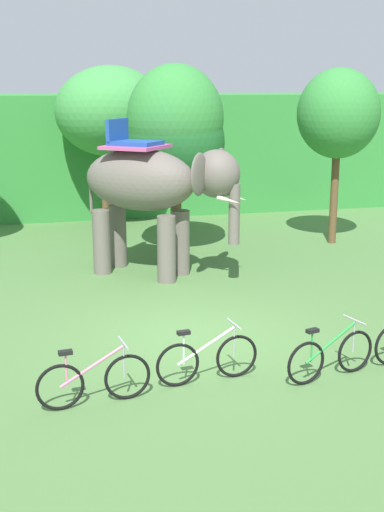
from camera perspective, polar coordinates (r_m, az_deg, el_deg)
The scene contains 11 objects.
ground_plane at distance 12.66m, azimuth -0.04°, elevation -6.87°, with size 80.00×80.00×0.00m, color #4C753D.
foliage_hedge at distance 26.36m, azimuth -7.84°, elevation 8.79°, with size 36.00×6.00×4.23m, color #338438.
tree_right at distance 22.44m, azimuth -7.54°, elevation 12.11°, with size 2.48×2.48×5.03m.
tree_far_right at distance 22.14m, azimuth -6.87°, elevation 12.00°, with size 3.55×3.55×5.17m.
tree_center_left at distance 18.40m, azimuth -1.43°, elevation 11.46°, with size 2.60×2.60×5.13m.
tree_center at distance 18.47m, azimuth -1.35°, elevation 9.54°, with size 2.63×2.63×4.45m.
tree_far_left at distance 20.03m, azimuth 12.26°, elevation 11.62°, with size 2.35×2.35×5.05m.
elephant at distance 16.25m, azimuth -3.37°, elevation 5.88°, with size 3.86×3.48×3.78m.
bike_pink at distance 10.10m, azimuth -8.28°, elevation -10.34°, with size 1.70×0.52×0.92m.
bike_white at distance 10.73m, azimuth 1.31°, elevation -8.67°, with size 1.70×0.52×0.92m.
bike_green at distance 11.07m, azimuth 11.66°, elevation -8.23°, with size 1.67×0.61×0.92m.
Camera 1 is at (-2.85, -11.46, 4.57)m, focal length 47.34 mm.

